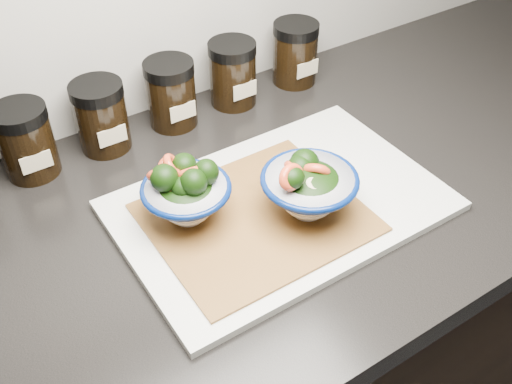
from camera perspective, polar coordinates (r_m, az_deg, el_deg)
countertop at (r=0.84m, az=-6.27°, el=-4.46°), size 3.50×0.60×0.04m
cutting_board at (r=0.85m, az=2.30°, el=-1.26°), size 0.45×0.30×0.01m
bamboo_mat at (r=0.82m, az=-0.00°, el=-2.43°), size 0.28×0.24×0.00m
bowl_left at (r=0.79m, az=-6.68°, el=-0.16°), size 0.12×0.12×0.10m
bowl_right at (r=0.80m, az=4.98°, el=0.47°), size 0.13×0.13×0.10m
spice_jar_b at (r=0.94m, az=-21.07°, el=4.55°), size 0.08×0.08×0.11m
spice_jar_c at (r=0.96m, az=-14.53°, el=6.98°), size 0.08×0.08×0.11m
spice_jar_d at (r=1.00m, az=-8.08°, el=9.27°), size 0.08×0.08×0.11m
spice_jar_e at (r=1.05m, az=-2.23°, el=11.22°), size 0.08×0.08×0.11m
spice_jar_f at (r=1.11m, az=3.75°, el=13.08°), size 0.08×0.08×0.11m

